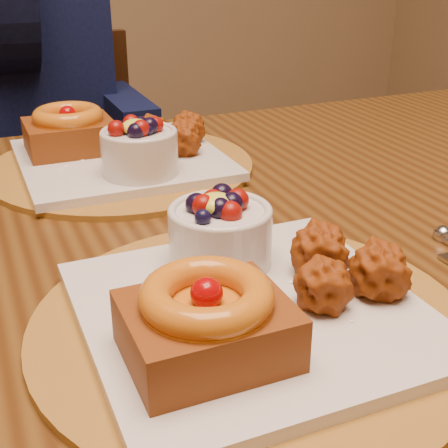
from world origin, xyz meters
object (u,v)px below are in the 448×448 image
(place_setting_near, at_px, (245,294))
(dining_table, at_px, (172,285))
(chair_far, at_px, (66,209))
(diner, at_px, (9,53))
(place_setting_far, at_px, (119,150))

(place_setting_near, bearing_deg, dining_table, 89.04)
(dining_table, xyz_separation_m, chair_far, (-0.01, 0.76, -0.20))
(diner, bearing_deg, place_setting_far, -79.00)
(diner, bearing_deg, chair_far, 11.16)
(chair_far, bearing_deg, place_setting_near, -93.33)
(place_setting_far, height_order, chair_far, chair_far)
(dining_table, relative_size, diner, 2.02)
(chair_far, relative_size, diner, 1.09)
(dining_table, height_order, place_setting_far, place_setting_far)
(place_setting_near, bearing_deg, chair_far, 90.52)
(place_setting_near, xyz_separation_m, chair_far, (-0.01, 0.98, -0.31))
(place_setting_far, relative_size, diner, 0.48)
(place_setting_near, bearing_deg, place_setting_far, 90.04)
(diner, bearing_deg, place_setting_near, -83.19)
(place_setting_near, height_order, diner, diner)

